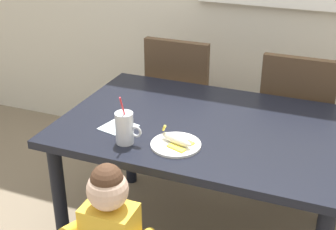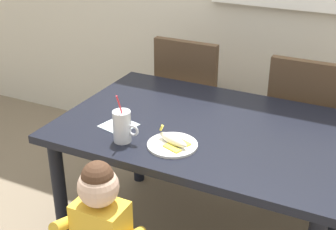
{
  "view_description": "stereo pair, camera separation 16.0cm",
  "coord_description": "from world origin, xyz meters",
  "px_view_note": "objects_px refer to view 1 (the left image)",
  "views": [
    {
      "loc": [
        0.6,
        -1.99,
        1.79
      ],
      "look_at": [
        -0.16,
        -0.1,
        0.81
      ],
      "focal_mm": 49.87,
      "sensor_mm": 36.0,
      "label": 1
    },
    {
      "loc": [
        0.75,
        -1.93,
        1.79
      ],
      "look_at": [
        -0.16,
        -0.1,
        0.81
      ],
      "focal_mm": 49.87,
      "sensor_mm": 36.0,
      "label": 2
    }
  ],
  "objects_px": {
    "dining_chair_left": "(182,96)",
    "dining_chair_right": "(296,117)",
    "dining_table": "(205,140)",
    "peeled_banana": "(177,140)",
    "milk_cup": "(125,130)",
    "toddler_standing": "(110,230)",
    "snack_plate": "(176,145)",
    "paper_napkin": "(118,127)"
  },
  "relations": [
    {
      "from": "toddler_standing",
      "to": "peeled_banana",
      "type": "xyz_separation_m",
      "value": [
        0.14,
        0.4,
        0.25
      ]
    },
    {
      "from": "dining_table",
      "to": "peeled_banana",
      "type": "distance_m",
      "value": 0.3
    },
    {
      "from": "toddler_standing",
      "to": "paper_napkin",
      "type": "bearing_deg",
      "value": 112.19
    },
    {
      "from": "milk_cup",
      "to": "peeled_banana",
      "type": "relative_size",
      "value": 1.41
    },
    {
      "from": "dining_table",
      "to": "peeled_banana",
      "type": "xyz_separation_m",
      "value": [
        -0.05,
        -0.27,
        0.13
      ]
    },
    {
      "from": "milk_cup",
      "to": "paper_napkin",
      "type": "distance_m",
      "value": 0.17
    },
    {
      "from": "snack_plate",
      "to": "paper_napkin",
      "type": "relative_size",
      "value": 1.53
    },
    {
      "from": "dining_table",
      "to": "toddler_standing",
      "type": "bearing_deg",
      "value": -106.24
    },
    {
      "from": "dining_chair_left",
      "to": "dining_table",
      "type": "bearing_deg",
      "value": 118.36
    },
    {
      "from": "dining_table",
      "to": "peeled_banana",
      "type": "height_order",
      "value": "peeled_banana"
    },
    {
      "from": "milk_cup",
      "to": "snack_plate",
      "type": "xyz_separation_m",
      "value": [
        0.23,
        0.06,
        -0.06
      ]
    },
    {
      "from": "peeled_banana",
      "to": "paper_napkin",
      "type": "bearing_deg",
      "value": 169.07
    },
    {
      "from": "dining_chair_left",
      "to": "snack_plate",
      "type": "bearing_deg",
      "value": 108.57
    },
    {
      "from": "dining_chair_left",
      "to": "dining_chair_right",
      "type": "xyz_separation_m",
      "value": [
        0.76,
        -0.04,
        0.0
      ]
    },
    {
      "from": "dining_chair_right",
      "to": "paper_napkin",
      "type": "relative_size",
      "value": 6.4
    },
    {
      "from": "toddler_standing",
      "to": "peeled_banana",
      "type": "height_order",
      "value": "toddler_standing"
    },
    {
      "from": "dining_chair_right",
      "to": "snack_plate",
      "type": "distance_m",
      "value": 1.05
    },
    {
      "from": "toddler_standing",
      "to": "milk_cup",
      "type": "relative_size",
      "value": 3.39
    },
    {
      "from": "dining_chair_right",
      "to": "toddler_standing",
      "type": "distance_m",
      "value": 1.45
    },
    {
      "from": "milk_cup",
      "to": "peeled_banana",
      "type": "xyz_separation_m",
      "value": [
        0.23,
        0.06,
        -0.04
      ]
    },
    {
      "from": "toddler_standing",
      "to": "snack_plate",
      "type": "distance_m",
      "value": 0.48
    },
    {
      "from": "dining_chair_left",
      "to": "paper_napkin",
      "type": "relative_size",
      "value": 6.4
    },
    {
      "from": "snack_plate",
      "to": "toddler_standing",
      "type": "bearing_deg",
      "value": -109.19
    },
    {
      "from": "dining_chair_left",
      "to": "snack_plate",
      "type": "xyz_separation_m",
      "value": [
        0.33,
        -0.98,
        0.21
      ]
    },
    {
      "from": "toddler_standing",
      "to": "paper_napkin",
      "type": "distance_m",
      "value": 0.54
    },
    {
      "from": "dining_table",
      "to": "dining_chair_right",
      "type": "height_order",
      "value": "dining_chair_right"
    },
    {
      "from": "dining_table",
      "to": "dining_chair_right",
      "type": "relative_size",
      "value": 1.48
    },
    {
      "from": "dining_chair_right",
      "to": "milk_cup",
      "type": "distance_m",
      "value": 1.22
    },
    {
      "from": "dining_chair_right",
      "to": "toddler_standing",
      "type": "relative_size",
      "value": 1.15
    },
    {
      "from": "dining_chair_right",
      "to": "milk_cup",
      "type": "height_order",
      "value": "milk_cup"
    },
    {
      "from": "snack_plate",
      "to": "peeled_banana",
      "type": "bearing_deg",
      "value": 1.94
    },
    {
      "from": "dining_table",
      "to": "milk_cup",
      "type": "relative_size",
      "value": 5.76
    },
    {
      "from": "dining_table",
      "to": "toddler_standing",
      "type": "distance_m",
      "value": 0.7
    },
    {
      "from": "toddler_standing",
      "to": "peeled_banana",
      "type": "bearing_deg",
      "value": 70.25
    },
    {
      "from": "milk_cup",
      "to": "paper_napkin",
      "type": "xyz_separation_m",
      "value": [
        -0.1,
        0.12,
        -0.06
      ]
    },
    {
      "from": "milk_cup",
      "to": "peeled_banana",
      "type": "height_order",
      "value": "milk_cup"
    },
    {
      "from": "dining_chair_left",
      "to": "dining_chair_right",
      "type": "height_order",
      "value": "same"
    },
    {
      "from": "toddler_standing",
      "to": "snack_plate",
      "type": "relative_size",
      "value": 3.64
    },
    {
      "from": "snack_plate",
      "to": "dining_chair_left",
      "type": "bearing_deg",
      "value": 108.57
    },
    {
      "from": "peeled_banana",
      "to": "dining_chair_left",
      "type": "bearing_deg",
      "value": 108.8
    },
    {
      "from": "paper_napkin",
      "to": "toddler_standing",
      "type": "bearing_deg",
      "value": -67.81
    },
    {
      "from": "milk_cup",
      "to": "paper_napkin",
      "type": "height_order",
      "value": "milk_cup"
    }
  ]
}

